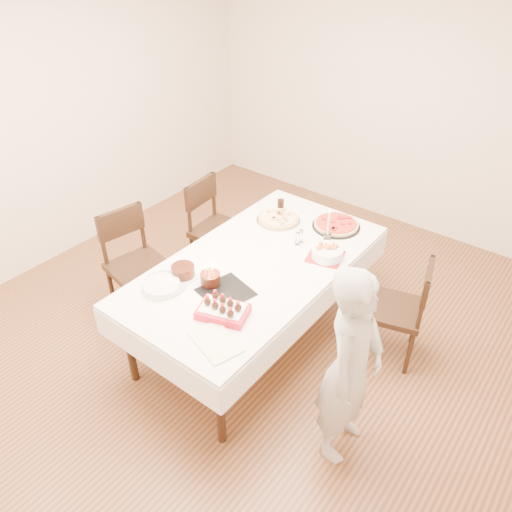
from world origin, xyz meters
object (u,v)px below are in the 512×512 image
Objects in this scene: layer_cake at (183,271)px; person at (351,368)px; chair_right_savory at (394,309)px; strawberry_box at (223,310)px; dining_table at (256,301)px; pizza_white at (278,219)px; pasta_bowl at (327,253)px; cola_glass at (281,206)px; pizza_pepperoni at (336,225)px; chair_left_dessert at (139,268)px; birthday_cake at (210,275)px; taper_candle at (328,224)px; chair_left_savory at (220,231)px.

person is at bearing 0.07° from layer_cake.
chair_right_savory is 1.38m from strawberry_box.
dining_table is 0.76m from pizza_white.
pasta_bowl is 0.79m from cola_glass.
person reaches higher than pizza_pepperoni.
pizza_white is 1.07m from layer_cake.
dining_table is at bearing -147.75° from chair_left_dessert.
person reaches higher than layer_cake.
chair_right_savory is at bearing 27.76° from dining_table.
chair_left_dessert reaches higher than birthday_cake.
birthday_cake reaches higher than layer_cake.
layer_cake is (-1.26, -0.96, 0.35)m from chair_right_savory.
taper_candle is (-0.81, 1.06, 0.18)m from person.
dining_table is at bearing 144.40° from chair_left_savory.
person is at bearing -51.06° from pasta_bowl.
taper_candle reaches higher than birthday_cake.
chair_left_savory is 0.87m from chair_left_dessert.
person is 1.39m from layer_cake.
layer_cake is at bearing -118.33° from taper_candle.
pizza_white is at bearing 44.57° from person.
birthday_cake is (0.13, -1.01, 0.06)m from pizza_white.
person is at bearing -56.24° from pizza_pepperoni.
strawberry_box is at bearing -15.52° from layer_cake.
chair_left_dessert is 1.25m from pizza_white.
chair_left_savory is 2.94× the size of strawberry_box.
pasta_bowl is (0.39, 0.39, 0.42)m from dining_table.
cola_glass reaches higher than pasta_bowl.
layer_cake is 0.23m from birthday_cake.
pasta_bowl is (-0.56, -0.11, 0.35)m from chair_right_savory.
person reaches higher than birthday_cake.
strawberry_box reaches higher than pizza_pepperoni.
pizza_white is at bearing -115.78° from chair_left_dessert.
chair_right_savory is 0.67m from pasta_bowl.
pizza_white reaches higher than dining_table.
cola_glass is 0.52× the size of layer_cake.
chair_left_savory is at bearing -168.25° from pizza_white.
chair_left_dessert is (-0.95, -0.37, 0.11)m from dining_table.
chair_left_savory is at bearing 128.29° from birthday_cake.
taper_candle is (-0.69, 0.11, 0.45)m from chair_right_savory.
pizza_pepperoni is 0.47m from pasta_bowl.
chair_left_savory reaches higher than cola_glass.
chair_left_savory is 1.14m from taper_candle.
strawberry_box is at bearing -69.74° from cola_glass.
pizza_pepperoni is 1.69× the size of pasta_bowl.
taper_candle is (0.04, -0.22, 0.12)m from pizza_pepperoni.
birthday_cake reaches higher than pizza_white.
birthday_cake reaches higher than dining_table.
dining_table is 5.66× the size of pizza_white.
dining_table is 2.40× the size of chair_right_savory.
pasta_bowl is at bearing 170.88° from chair_left_savory.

